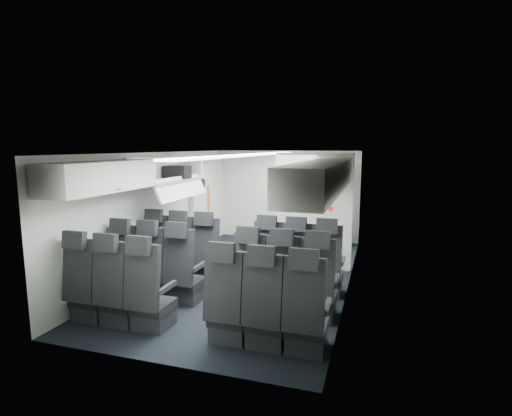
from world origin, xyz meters
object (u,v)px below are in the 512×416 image
Objects in this scene: boarding_door at (201,206)px; seat_row_rear at (188,303)px; flight_attendant at (284,217)px; seat_row_front at (239,262)px; galley_unit at (326,204)px; carry_on_bag at (177,173)px; seat_row_mid at (217,280)px.

seat_row_rear is at bearing -67.13° from boarding_door.
flight_attendant is at bearing -3.82° from boarding_door.
galley_unit is at bearing 73.72° from seat_row_front.
carry_on_bag reaches higher than flight_attendant.
galley_unit is at bearing -36.50° from flight_attendant.
seat_row_front is 2.02m from carry_on_bag.
carry_on_bag is at bearing 157.57° from seat_row_front.
seat_row_front is 3.43m from galley_unit.
flight_attendant is (0.28, 1.96, 0.42)m from seat_row_front.
seat_row_rear is 1.79× the size of boarding_door.
seat_row_mid is 2.02× the size of flight_attendant.
seat_row_rear is at bearing -100.65° from galley_unit.
boarding_door is at bearing 77.07° from flight_attendant.
carry_on_bag is at bearing 121.06° from flight_attendant.
seat_row_front and seat_row_mid have the same top height.
seat_row_mid is 2.90m from flight_attendant.
flight_attendant is 2.36m from carry_on_bag.
boarding_door is 1.75m from carry_on_bag.
seat_row_rear is 1.75× the size of galley_unit.
flight_attendant is at bearing 84.43° from seat_row_mid.
flight_attendant is at bearing 81.89° from seat_row_front.
galley_unit is at bearing 77.12° from seat_row_mid.
seat_row_front is 1.79× the size of boarding_door.
galley_unit is 1.15× the size of flight_attendant.
seat_row_rear is 2.02× the size of flight_attendant.
flight_attendant is at bearing 39.38° from carry_on_bag.
boarding_door is 1.13× the size of flight_attendant.
carry_on_bag is (-1.37, 0.57, 1.38)m from seat_row_front.
boarding_door reaches higher than seat_row_mid.
carry_on_bag reaches higher than seat_row_rear.
seat_row_mid is at bearing 90.00° from seat_row_rear.
galley_unit is 4.43× the size of carry_on_bag.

